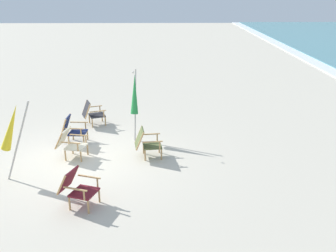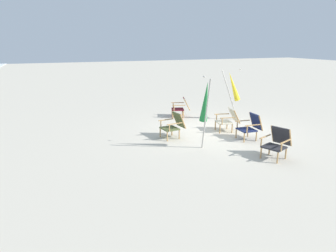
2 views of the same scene
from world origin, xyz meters
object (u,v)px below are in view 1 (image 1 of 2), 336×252
Objects in this scene: beach_chair_front_left at (77,187)px; beach_chair_front_right at (146,142)px; umbrella_furled_yellow at (11,128)px; umbrella_furled_green at (135,95)px; beach_chair_mid_center at (92,113)px; beach_chair_far_center at (72,129)px; beach_chair_back_right at (70,142)px.

beach_chair_front_left is 1.10× the size of beach_chair_front_right.
beach_chair_front_right is at bearing 150.87° from beach_chair_front_left.
beach_chair_front_right is 3.37m from umbrella_furled_yellow.
umbrella_furled_green is (-1.34, -0.37, 0.93)m from beach_chair_front_right.
beach_chair_front_left is at bearing -14.55° from umbrella_furled_green.
umbrella_furled_green reaches higher than beach_chair_front_left.
beach_chair_mid_center reaches higher than beach_chair_front_left.
beach_chair_far_center is at bearing -11.25° from beach_chair_mid_center.
umbrella_furled_green is at bearing 165.45° from beach_chair_front_left.
beach_chair_front_right is at bearing 89.79° from beach_chair_back_right.
umbrella_furled_green reaches higher than beach_chair_back_right.
beach_chair_front_left is 0.42× the size of umbrella_furled_green.
beach_chair_front_right is 1.68m from umbrella_furled_green.
umbrella_furled_green is at bearing 50.13° from beach_chair_mid_center.
beach_chair_mid_center is at bearing 176.60° from beach_chair_back_right.
beach_chair_front_right reaches higher than beach_chair_back_right.
beach_chair_mid_center is 1.59m from beach_chair_far_center.
beach_chair_mid_center is at bearing -129.87° from umbrella_furled_green.
beach_chair_front_right is (1.04, 2.18, -0.00)m from beach_chair_far_center.
umbrella_furled_yellow is (1.27, -2.99, 0.88)m from beach_chair_front_right.
beach_chair_far_center is 0.97× the size of beach_chair_back_right.
beach_chair_front_left is 5.05m from beach_chair_mid_center.
beach_chair_mid_center reaches higher than beach_chair_back_right.
beach_chair_front_right is 2.02m from beach_chair_back_right.
umbrella_furled_yellow reaches higher than beach_chair_mid_center.
beach_chair_back_right is at bearing -164.56° from beach_chair_front_left.
beach_chair_mid_center is 0.43× the size of umbrella_furled_yellow.
beach_chair_back_right is at bearing 142.89° from umbrella_furled_yellow.
beach_chair_far_center is 2.06m from umbrella_furled_green.
beach_chair_front_right is at bearing 113.06° from umbrella_furled_yellow.
beach_chair_back_right is (-2.43, -0.67, -0.00)m from beach_chair_front_left.
beach_chair_mid_center reaches higher than beach_chair_front_right.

